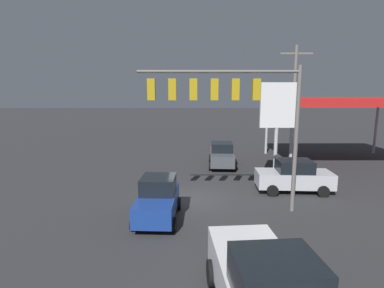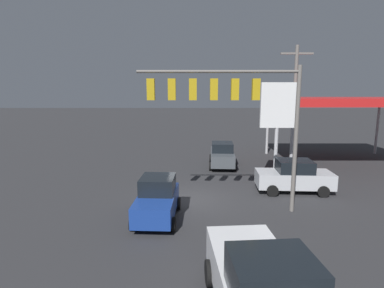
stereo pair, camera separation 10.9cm
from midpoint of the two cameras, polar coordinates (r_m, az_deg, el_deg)
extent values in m
plane|color=#2D2D30|center=(16.94, -0.16, -10.53)|extent=(200.00, 200.00, 0.00)
cylinder|color=slate|center=(15.31, 18.98, 0.57)|extent=(0.20, 0.20, 7.14)
cylinder|color=slate|center=(14.35, 4.87, 13.59)|extent=(7.59, 0.14, 0.14)
cube|color=#B79314|center=(14.59, 11.93, 10.14)|extent=(0.36, 0.28, 1.00)
sphere|color=#FF4141|center=(14.77, 11.82, 11.30)|extent=(0.22, 0.22, 0.22)
sphere|color=#392305|center=(14.77, 11.78, 10.13)|extent=(0.22, 0.22, 0.22)
sphere|color=black|center=(14.77, 11.74, 8.97)|extent=(0.22, 0.22, 0.22)
cube|color=#B79314|center=(14.41, 8.03, 10.26)|extent=(0.36, 0.28, 1.00)
sphere|color=#FF4141|center=(14.60, 7.95, 11.43)|extent=(0.22, 0.22, 0.22)
sphere|color=#392305|center=(14.60, 7.93, 10.25)|extent=(0.22, 0.22, 0.22)
sphere|color=black|center=(14.60, 7.90, 9.07)|extent=(0.22, 0.22, 0.22)
cube|color=#B79314|center=(14.31, 4.05, 10.33)|extent=(0.36, 0.28, 1.00)
sphere|color=#FF4141|center=(14.50, 4.01, 11.51)|extent=(0.22, 0.22, 0.22)
sphere|color=#392305|center=(14.49, 4.00, 10.32)|extent=(0.22, 0.22, 0.22)
sphere|color=black|center=(14.49, 3.98, 9.14)|extent=(0.22, 0.22, 0.22)
cube|color=#B79314|center=(14.27, 0.03, 10.36)|extent=(0.36, 0.28, 1.00)
sphere|color=#FF4141|center=(14.46, 0.03, 11.54)|extent=(0.22, 0.22, 0.22)
sphere|color=#392305|center=(14.45, 0.03, 10.35)|extent=(0.22, 0.22, 0.22)
sphere|color=black|center=(14.45, 0.03, 9.16)|extent=(0.22, 0.22, 0.22)
cube|color=#B79314|center=(14.30, -3.99, 10.33)|extent=(0.36, 0.28, 1.00)
sphere|color=#FF4141|center=(14.49, -3.96, 11.51)|extent=(0.22, 0.22, 0.22)
sphere|color=#392305|center=(14.48, -3.94, 10.32)|extent=(0.22, 0.22, 0.22)
sphere|color=black|center=(14.48, -3.93, 9.14)|extent=(0.22, 0.22, 0.22)
cube|color=#B79314|center=(14.39, -7.98, 10.26)|extent=(0.36, 0.28, 1.00)
sphere|color=#FF4141|center=(14.58, -7.91, 11.43)|extent=(0.22, 0.22, 0.22)
sphere|color=#392305|center=(14.58, -7.88, 10.25)|extent=(0.22, 0.22, 0.22)
sphere|color=black|center=(14.58, -7.85, 9.07)|extent=(0.22, 0.22, 0.22)
cylinder|color=slate|center=(23.94, 18.59, 6.32)|extent=(0.26, 0.26, 9.29)
cube|color=slate|center=(24.07, 19.13, 15.97)|extent=(2.40, 0.14, 0.14)
cube|color=red|center=(28.01, 26.63, 7.29)|extent=(11.77, 8.40, 0.60)
cube|color=red|center=(31.84, 23.21, 7.71)|extent=(11.77, 0.06, 0.36)
cylinder|color=#B7B7BC|center=(33.91, 31.54, 2.50)|extent=(0.24, 0.24, 4.86)
cylinder|color=#B7B7BC|center=(29.74, 13.94, 2.84)|extent=(0.24, 0.24, 4.86)
cylinder|color=#B7B7BC|center=(22.89, 18.30, 0.62)|extent=(0.24, 0.24, 4.86)
cylinder|color=#B7B7BC|center=(20.30, 15.62, 2.00)|extent=(0.24, 0.24, 6.52)
cube|color=white|center=(20.14, 15.85, 7.11)|extent=(2.25, 0.24, 2.89)
cube|color=black|center=(20.27, 15.75, 7.13)|extent=(1.57, 0.04, 1.01)
cube|color=black|center=(7.30, 15.25, -23.16)|extent=(1.96, 1.74, 0.90)
cylinder|color=black|center=(10.48, 15.34, -22.11)|extent=(0.28, 0.81, 0.80)
cylinder|color=black|center=(10.04, 3.34, -23.33)|extent=(0.28, 0.81, 0.80)
cube|color=silver|center=(19.01, 18.64, -6.31)|extent=(4.49, 2.03, 0.90)
cube|color=black|center=(18.81, 18.77, -3.96)|extent=(2.08, 1.76, 0.70)
cylinder|color=black|center=(17.94, 14.92, -8.58)|extent=(0.67, 0.25, 0.66)
cylinder|color=black|center=(19.66, 13.80, -6.91)|extent=(0.67, 0.25, 0.66)
cylinder|color=black|center=(18.75, 23.58, -8.28)|extent=(0.67, 0.25, 0.66)
cylinder|color=black|center=(20.40, 21.76, -6.72)|extent=(0.67, 0.25, 0.66)
cube|color=navy|center=(14.34, -6.78, -11.21)|extent=(1.87, 3.87, 0.90)
cube|color=black|center=(14.35, -6.66, -7.68)|extent=(1.64, 1.77, 0.76)
cylinder|color=black|center=(13.28, -3.75, -15.04)|extent=(0.25, 0.63, 0.62)
cylinder|color=black|center=(13.56, -11.33, -14.67)|extent=(0.25, 0.63, 0.62)
cylinder|color=black|center=(15.54, -2.79, -11.23)|extent=(0.25, 0.63, 0.62)
cylinder|color=black|center=(15.78, -9.21, -11.01)|extent=(0.25, 0.63, 0.62)
cube|color=#474C51|center=(24.21, 5.55, -2.42)|extent=(2.08, 4.51, 0.90)
cube|color=black|center=(24.05, 5.58, -0.56)|extent=(1.78, 2.10, 0.70)
cylinder|color=black|center=(22.97, 7.96, -4.29)|extent=(0.26, 0.67, 0.66)
cylinder|color=black|center=(22.90, 3.35, -4.26)|extent=(0.26, 0.67, 0.66)
cylinder|color=black|center=(25.75, 7.47, -2.75)|extent=(0.26, 0.67, 0.66)
cylinder|color=black|center=(25.68, 3.37, -2.71)|extent=(0.26, 0.67, 0.66)
camera|label=1|loc=(0.05, -90.17, -0.03)|focal=28.00mm
camera|label=2|loc=(0.05, 89.83, 0.03)|focal=28.00mm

